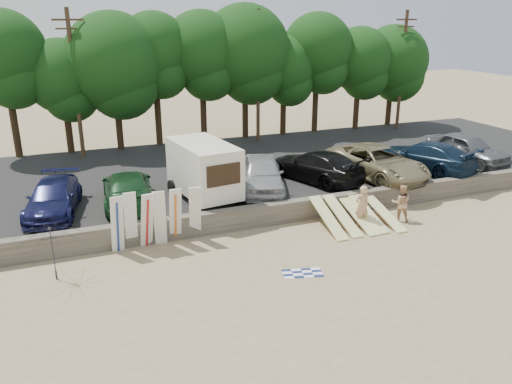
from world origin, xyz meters
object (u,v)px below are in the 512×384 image
at_px(beachgoer_b, 401,203).
at_px(car_1, 128,188).
at_px(car_6, 467,149).
at_px(car_4, 377,162).
at_px(beachgoer_a, 362,206).
at_px(car_3, 316,166).
at_px(car_2, 262,174).
at_px(car_5, 425,156).
at_px(cooler, 329,217).
at_px(beach_umbrella, 51,253).
at_px(car_0, 53,198).
at_px(box_trailer, 204,168).

bearing_deg(beachgoer_b, car_1, 5.99).
bearing_deg(car_6, car_1, 170.57).
relative_size(car_4, beachgoer_a, 3.23).
xyz_separation_m(car_4, beachgoer_a, (-3.60, -4.15, -0.60)).
distance_m(car_3, beachgoer_b, 5.46).
relative_size(car_2, car_5, 0.89).
xyz_separation_m(car_4, cooler, (-4.63, -3.05, -1.41)).
height_order(car_4, car_5, car_4).
height_order(car_4, beachgoer_b, car_4).
relative_size(car_1, cooler, 14.64).
xyz_separation_m(car_3, beachgoer_b, (1.82, -5.10, -0.63)).
xyz_separation_m(car_2, cooler, (2.09, -3.35, -1.43)).
distance_m(beachgoer_a, beachgoer_b, 2.06).
xyz_separation_m(beachgoer_a, beach_umbrella, (-13.21, -0.29, 0.11)).
bearing_deg(car_3, car_0, -20.15).
bearing_deg(car_3, car_5, 154.60).
height_order(car_0, car_4, car_4).
distance_m(box_trailer, beachgoer_b, 9.49).
bearing_deg(beachgoer_b, beach_umbrella, 29.23).
bearing_deg(car_0, beachgoer_b, -8.64).
distance_m(car_0, car_6, 23.48).
distance_m(cooler, beach_umbrella, 12.29).
xyz_separation_m(box_trailer, car_3, (6.44, 0.66, -0.74)).
bearing_deg(car_6, car_2, 171.92).
relative_size(box_trailer, car_4, 0.74).
xyz_separation_m(car_1, beach_umbrella, (-3.42, -5.10, -0.42)).
xyz_separation_m(car_1, cooler, (8.75, -3.71, -1.35)).
height_order(car_3, cooler, car_3).
xyz_separation_m(car_1, car_2, (6.66, -0.35, 0.08)).
bearing_deg(beachgoer_a, car_4, -130.52).
relative_size(car_4, car_5, 1.08).
distance_m(car_6, beach_umbrella, 24.15).
bearing_deg(cooler, car_4, 42.61).
bearing_deg(car_4, box_trailer, 169.88).
relative_size(car_3, beach_umbrella, 2.36).
bearing_deg(box_trailer, car_1, 163.54).
distance_m(car_4, beach_umbrella, 17.39).
relative_size(car_5, car_6, 1.11).
relative_size(car_6, cooler, 13.83).
bearing_deg(car_5, cooler, 2.82).
xyz_separation_m(car_1, car_6, (20.20, -0.11, 0.09)).
bearing_deg(car_5, car_0, -20.78).
height_order(box_trailer, beachgoer_b, box_trailer).
bearing_deg(car_2, car_4, 16.11).
bearing_deg(beach_umbrella, car_1, 56.09).
relative_size(beachgoer_a, beachgoer_b, 1.09).
bearing_deg(car_4, car_0, 168.08).
bearing_deg(beachgoer_b, cooler, 6.61).
bearing_deg(car_1, beachgoer_a, 158.53).
relative_size(car_2, beachgoer_a, 2.68).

